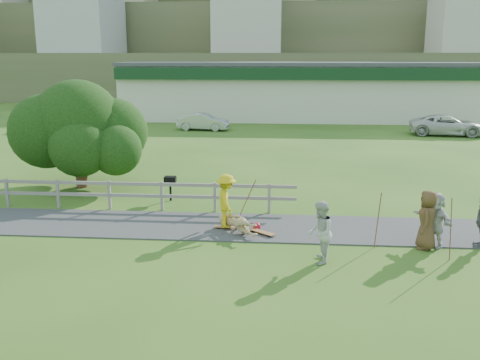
{
  "coord_description": "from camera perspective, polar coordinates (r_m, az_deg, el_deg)",
  "views": [
    {
      "loc": [
        2.5,
        -15.63,
        5.64
      ],
      "look_at": [
        1.03,
        2.0,
        1.53
      ],
      "focal_mm": 40.0,
      "sensor_mm": 36.0,
      "label": 1
    }
  ],
  "objects": [
    {
      "name": "ground",
      "position": [
        16.81,
        -4.11,
        -6.55
      ],
      "size": [
        260.0,
        260.0,
        0.0
      ],
      "primitive_type": "plane",
      "color": "#2A5317",
      "rests_on": "ground"
    },
    {
      "name": "path",
      "position": [
        18.2,
        -3.39,
        -4.92
      ],
      "size": [
        34.0,
        3.0,
        0.04
      ],
      "primitive_type": "cube",
      "color": "#323234",
      "rests_on": "ground"
    },
    {
      "name": "fence",
      "position": [
        20.82,
        -15.39,
        -1.06
      ],
      "size": [
        15.05,
        0.1,
        1.1
      ],
      "color": "#69635C",
      "rests_on": "ground"
    },
    {
      "name": "strip_mall",
      "position": [
        50.69,
        6.53,
        9.54
      ],
      "size": [
        32.5,
        10.75,
        5.1
      ],
      "color": "beige",
      "rests_on": "ground"
    },
    {
      "name": "hillside",
      "position": [
        107.33,
        3.57,
        17.75
      ],
      "size": [
        220.0,
        67.0,
        47.5
      ],
      "color": "#545D36",
      "rests_on": "ground"
    },
    {
      "name": "skater_rider",
      "position": [
        17.62,
        -1.47,
        -2.55
      ],
      "size": [
        0.95,
        1.29,
        1.78
      ],
      "primitive_type": "imported",
      "rotation": [
        0.0,
        0.0,
        1.85
      ],
      "color": "gold",
      "rests_on": "ground"
    },
    {
      "name": "skater_fallen",
      "position": [
        17.41,
        -0.25,
        -4.71
      ],
      "size": [
        1.57,
        1.48,
        0.64
      ],
      "primitive_type": "imported",
      "rotation": [
        0.0,
        0.0,
        0.73
      ],
      "color": "tan",
      "rests_on": "ground"
    },
    {
      "name": "spectator_a",
      "position": [
        14.99,
        8.54,
        -5.56
      ],
      "size": [
        0.75,
        0.92,
        1.77
      ],
      "primitive_type": "imported",
      "rotation": [
        0.0,
        0.0,
        4.62
      ],
      "color": "#B8B9B5",
      "rests_on": "ground"
    },
    {
      "name": "spectator_c",
      "position": [
        16.83,
        19.34,
        -4.03
      ],
      "size": [
        0.8,
        1.01,
        1.8
      ],
      "primitive_type": "imported",
      "rotation": [
        0.0,
        0.0,
        4.42
      ],
      "color": "brown",
      "rests_on": "ground"
    },
    {
      "name": "spectator_d",
      "position": [
        17.16,
        20.15,
        -3.99
      ],
      "size": [
        1.16,
        1.6,
        1.67
      ],
      "primitive_type": "imported",
      "rotation": [
        0.0,
        0.0,
        5.2
      ],
      "color": "#B8B8B4",
      "rests_on": "ground"
    },
    {
      "name": "car_silver",
      "position": [
        41.82,
        -3.95,
        6.21
      ],
      "size": [
        4.12,
        1.87,
        1.31
      ],
      "primitive_type": "imported",
      "rotation": [
        0.0,
        0.0,
        1.45
      ],
      "color": "#B3B6BB",
      "rests_on": "ground"
    },
    {
      "name": "car_white",
      "position": [
        41.8,
        21.25,
        5.47
      ],
      "size": [
        5.58,
        3.11,
        1.47
      ],
      "primitive_type": "imported",
      "rotation": [
        0.0,
        0.0,
        1.44
      ],
      "color": "silver",
      "rests_on": "ground"
    },
    {
      "name": "tree",
      "position": [
        24.27,
        -16.73,
        3.32
      ],
      "size": [
        6.06,
        6.06,
        3.51
      ],
      "primitive_type": null,
      "color": "black",
      "rests_on": "ground"
    },
    {
      "name": "bbq",
      "position": [
        21.46,
        -7.43,
        -0.9
      ],
      "size": [
        0.46,
        0.35,
        0.98
      ],
      "primitive_type": null,
      "rotation": [
        0.0,
        0.0,
        0.01
      ],
      "color": "black",
      "rests_on": "ground"
    },
    {
      "name": "longboard_rider",
      "position": [
        17.86,
        -1.46,
        -5.17
      ],
      "size": [
        0.8,
        0.21,
        0.09
      ],
      "primitive_type": null,
      "rotation": [
        0.0,
        0.0,
        -0.02
      ],
      "color": "brown",
      "rests_on": "ground"
    },
    {
      "name": "longboard_fallen",
      "position": [
        17.35,
        2.37,
        -5.71
      ],
      "size": [
        0.91,
        0.79,
        0.11
      ],
      "primitive_type": null,
      "rotation": [
        0.0,
        0.0,
        -0.67
      ],
      "color": "brown",
      "rests_on": "ground"
    },
    {
      "name": "helmet",
      "position": [
        17.76,
        1.79,
        -4.98
      ],
      "size": [
        0.27,
        0.27,
        0.27
      ],
      "primitive_type": "sphere",
      "color": "#B50E24",
      "rests_on": "ground"
    },
    {
      "name": "pole_rider",
      "position": [
        17.95,
        0.57,
        -2.27
      ],
      "size": [
        0.03,
        0.03,
        1.77
      ],
      "primitive_type": "cylinder",
      "color": "brown",
      "rests_on": "ground"
    },
    {
      "name": "pole_spec_left",
      "position": [
        16.5,
        14.49,
        -4.19
      ],
      "size": [
        0.03,
        0.03,
        1.72
      ],
      "primitive_type": "cylinder",
      "color": "brown",
      "rests_on": "ground"
    },
    {
      "name": "pole_spec_right",
      "position": [
        16.11,
        21.55,
        -4.92
      ],
      "size": [
        0.03,
        0.03,
        1.83
      ],
      "primitive_type": "cylinder",
      "color": "brown",
      "rests_on": "ground"
    }
  ]
}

